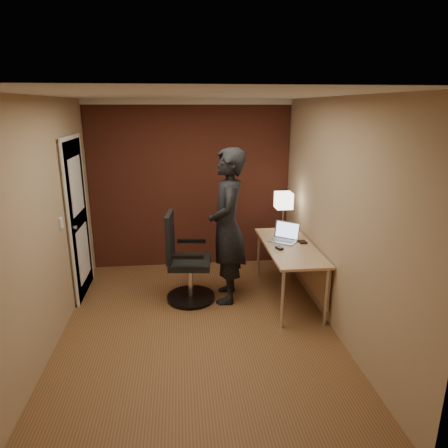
{
  "coord_description": "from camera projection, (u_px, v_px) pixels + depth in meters",
  "views": [
    {
      "loc": [
        -0.15,
        -3.98,
        2.4
      ],
      "look_at": [
        0.35,
        0.55,
        1.05
      ],
      "focal_mm": 32.0,
      "sensor_mm": 36.0,
      "label": 1
    }
  ],
  "objects": [
    {
      "name": "room",
      "position": [
        172.0,
        183.0,
        5.54
      ],
      "size": [
        4.0,
        4.0,
        4.0
      ],
      "color": "brown",
      "rests_on": "ground"
    },
    {
      "name": "desk",
      "position": [
        295.0,
        255.0,
        5.02
      ],
      "size": [
        0.6,
        1.5,
        0.73
      ],
      "color": "tan",
      "rests_on": "ground"
    },
    {
      "name": "desk_lamp",
      "position": [
        284.0,
        201.0,
        5.49
      ],
      "size": [
        0.22,
        0.22,
        0.54
      ],
      "color": "silver",
      "rests_on": "desk"
    },
    {
      "name": "laptop",
      "position": [
        285.0,
        236.0,
        5.15
      ],
      "size": [
        0.42,
        0.41,
        0.23
      ],
      "color": "silver",
      "rests_on": "desk"
    },
    {
      "name": "mouse",
      "position": [
        279.0,
        248.0,
        4.84
      ],
      "size": [
        0.09,
        0.11,
        0.03
      ],
      "primitive_type": "cube",
      "rotation": [
        0.0,
        0.0,
        0.37
      ],
      "color": "black",
      "rests_on": "desk"
    },
    {
      "name": "wallet",
      "position": [
        303.0,
        242.0,
        5.07
      ],
      "size": [
        0.1,
        0.12,
        0.02
      ],
      "primitive_type": "cube",
      "rotation": [
        0.0,
        0.0,
        0.09
      ],
      "color": "black",
      "rests_on": "desk"
    },
    {
      "name": "office_chair",
      "position": [
        184.0,
        264.0,
        5.01
      ],
      "size": [
        0.61,
        0.66,
        1.13
      ],
      "color": "black",
      "rests_on": "ground"
    },
    {
      "name": "person",
      "position": [
        227.0,
        227.0,
        4.93
      ],
      "size": [
        0.54,
        0.75,
        1.93
      ],
      "primitive_type": "imported",
      "rotation": [
        0.0,
        0.0,
        -1.68
      ],
      "color": "black",
      "rests_on": "ground"
    }
  ]
}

